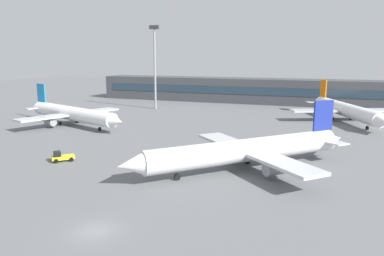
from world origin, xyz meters
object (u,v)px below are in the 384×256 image
(airplane_near, at_px, (245,151))
(baggage_tug_yellow, at_px, (62,157))
(airplane_far, at_px, (346,110))
(airplane_mid, at_px, (73,114))
(floodlight_tower_west, at_px, (155,61))

(airplane_near, height_order, baggage_tug_yellow, airplane_near)
(airplane_near, xyz_separation_m, baggage_tug_yellow, (-29.53, -6.20, -2.22))
(baggage_tug_yellow, bearing_deg, airplane_far, 52.40)
(airplane_mid, xyz_separation_m, floodlight_tower_west, (6.07, 34.65, 12.47))
(baggage_tug_yellow, relative_size, floodlight_tower_west, 0.14)
(airplane_near, distance_m, baggage_tug_yellow, 30.26)
(baggage_tug_yellow, bearing_deg, airplane_near, 11.86)
(airplane_mid, distance_m, floodlight_tower_west, 37.32)
(baggage_tug_yellow, bearing_deg, airplane_mid, 124.76)
(airplane_mid, height_order, airplane_far, airplane_far)
(floodlight_tower_west, bearing_deg, baggage_tug_yellow, -77.97)
(floodlight_tower_west, bearing_deg, airplane_near, -52.77)
(airplane_near, xyz_separation_m, floodlight_tower_west, (-42.89, 56.44, 12.41))
(airplane_near, bearing_deg, floodlight_tower_west, 127.23)
(airplane_near, relative_size, airplane_far, 0.81)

